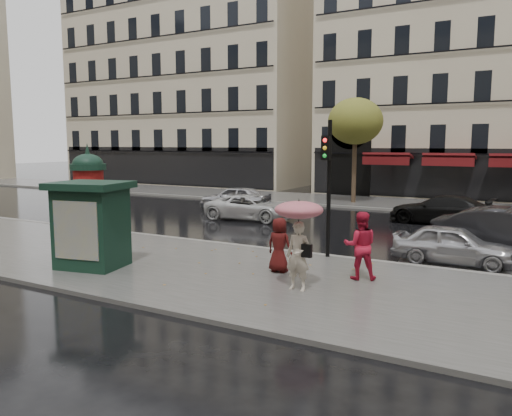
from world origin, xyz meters
The scene contains 19 objects.
ground centered at (0.00, 0.00, 0.00)m, with size 160.00×160.00×0.00m, color black.
near_sidewalk centered at (0.00, -0.50, 0.06)m, with size 90.00×7.00×0.12m, color #474744.
far_sidewalk centered at (0.00, 19.00, 0.06)m, with size 90.00×6.00×0.12m, color #474744.
near_kerb centered at (0.00, 3.00, 0.07)m, with size 90.00×0.25×0.14m, color slate.
far_kerb centered at (0.00, 16.00, 0.07)m, with size 90.00×0.25×0.14m, color slate.
zebra_crossing centered at (6.00, 9.60, 0.01)m, with size 3.60×11.75×0.01m, color silver.
bldg_far_left centered at (-22.00, 30.00, 11.31)m, with size 24.00×14.00×22.90m.
tree_far_left centered at (-2.00, 18.00, 5.17)m, with size 3.40×3.40×6.64m.
woman_umbrella centered at (2.84, -1.14, 1.67)m, with size 1.22×1.22×2.35m.
woman_red centered at (3.88, 0.65, 1.05)m, with size 0.91×0.71×1.87m, color #B71630.
man_burgundy centered at (1.60, 0.26, 0.91)m, with size 0.78×0.51×1.59m, color #410D0D.
morris_column centered at (-7.42, 1.50, 1.91)m, with size 1.39×1.39×3.73m.
traffic_light centered at (2.11, 2.71, 2.81)m, with size 0.29×0.42×4.45m.
newsstand centered at (-3.57, -1.95, 1.44)m, with size 2.45×2.19×2.57m.
car_silver centered at (5.81, 4.20, 0.63)m, with size 1.50×3.72×1.27m, color #ACACB1.
car_darkgrey centered at (7.32, 6.35, 0.81)m, with size 1.72×4.92×1.62m, color black.
car_white centered at (-4.47, 9.16, 0.63)m, with size 2.09×4.54×1.26m, color silver.
car_black centered at (4.12, 12.45, 0.69)m, with size 1.92×4.73×1.37m, color black.
car_far_silver centered at (-7.04, 11.90, 0.71)m, with size 1.67×4.16×1.42m, color #B5B5BB.
Camera 1 is at (7.90, -12.40, 3.82)m, focal length 35.00 mm.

